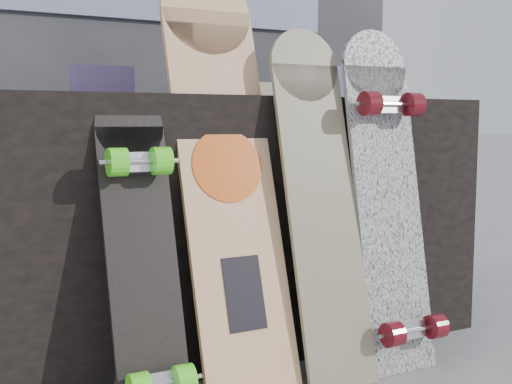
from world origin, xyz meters
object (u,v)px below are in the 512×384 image
longboard_cascadia (390,194)px  skateboard_dark (143,252)px  longboard_celtic (320,191)px  vendor_table (230,220)px  longboard_geisha (225,160)px

longboard_cascadia → skateboard_dark: size_ratio=1.25×
longboard_celtic → vendor_table: bearing=103.8°
longboard_geisha → skateboard_dark: size_ratio=1.47×
vendor_table → skateboard_dark: 0.59m
vendor_table → longboard_celtic: longboard_celtic is taller
longboard_cascadia → longboard_geisha: bearing=166.4°
longboard_geisha → skateboard_dark: (-0.27, -0.10, -0.21)m
vendor_table → skateboard_dark: same height
longboard_geisha → longboard_cascadia: longboard_geisha is taller
longboard_cascadia → skateboard_dark: longboard_cascadia is taller
vendor_table → longboard_cascadia: longboard_cascadia is taller
longboard_celtic → skateboard_dark: (-0.52, -0.01, -0.12)m
longboard_geisha → longboard_cascadia: bearing=-13.6°
longboard_cascadia → skateboard_dark: 0.75m
longboard_geisha → skateboard_dark: 0.35m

